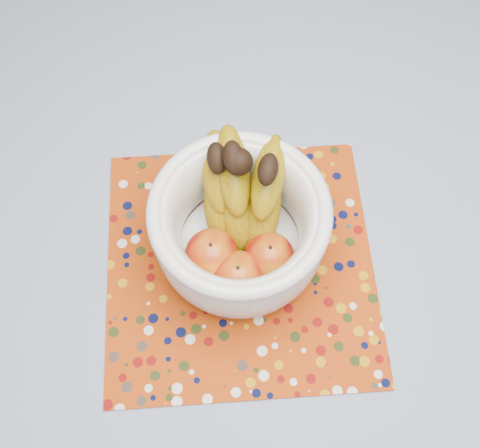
% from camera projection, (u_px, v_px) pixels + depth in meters
% --- Properties ---
extents(table, '(1.20, 1.20, 0.75)m').
position_uv_depth(table, '(312.00, 263.00, 0.95)').
color(table, brown).
rests_on(table, ground).
extents(tablecloth, '(1.32, 1.32, 0.01)m').
position_uv_depth(tablecloth, '(318.00, 244.00, 0.87)').
color(tablecloth, slate).
rests_on(tablecloth, table).
extents(placemat, '(0.46, 0.46, 0.00)m').
position_uv_depth(placemat, '(240.00, 264.00, 0.85)').
color(placemat, '#993208').
rests_on(placemat, tablecloth).
extents(fruit_bowl, '(0.24, 0.26, 0.20)m').
position_uv_depth(fruit_bowl, '(239.00, 218.00, 0.78)').
color(fruit_bowl, silver).
rests_on(fruit_bowl, placemat).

